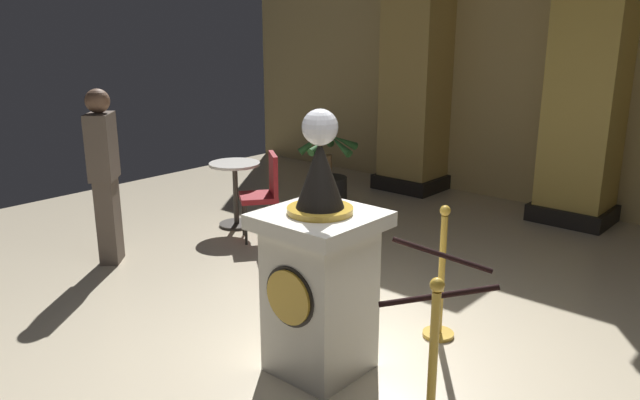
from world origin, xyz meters
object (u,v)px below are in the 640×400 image
bystander_guest (104,172)px  cafe_chair_red (265,189)px  potted_palm_left (329,184)px  cafe_table (235,186)px  stanchion_far (441,292)px  stanchion_near (431,392)px  pedestal_clock (320,274)px

bystander_guest → cafe_chair_red: bearing=66.0°
potted_palm_left → cafe_table: potted_palm_left is taller
stanchion_far → cafe_chair_red: 2.72m
cafe_table → cafe_chair_red: (0.60, -0.09, 0.09)m
potted_palm_left → stanchion_near: bearing=-42.7°
pedestal_clock → stanchion_far: bearing=68.2°
stanchion_far → cafe_table: size_ratio=1.37×
stanchion_near → cafe_chair_red: bearing=150.0°
stanchion_far → potted_palm_left: (-2.83, 2.02, -0.03)m
potted_palm_left → bystander_guest: bearing=-99.3°
stanchion_far → potted_palm_left: bearing=144.5°
cafe_chair_red → potted_palm_left: bearing=99.1°
bystander_guest → stanchion_near: bearing=-5.6°
bystander_guest → cafe_chair_red: (0.67, 1.50, -0.35)m
pedestal_clock → stanchion_far: 1.08m
stanchion_far → bystander_guest: (-3.29, -0.81, 0.55)m
pedestal_clock → stanchion_far: (0.38, 0.95, -0.34)m
cafe_chair_red → stanchion_near: bearing=-30.0°
potted_palm_left → cafe_chair_red: bearing=-80.9°
potted_palm_left → bystander_guest: bystander_guest is taller
pedestal_clock → cafe_chair_red: bearing=143.7°
cafe_table → cafe_chair_red: bearing=-8.6°
cafe_table → bystander_guest: bearing=-92.7°
pedestal_clock → cafe_chair_red: pedestal_clock is taller
stanchion_far → cafe_chair_red: bearing=165.1°
potted_palm_left → bystander_guest: size_ratio=0.61×
bystander_guest → stanchion_far: bearing=13.8°
cafe_table → cafe_chair_red: 0.61m
pedestal_clock → stanchion_near: (1.03, -0.25, -0.34)m
stanchion_near → cafe_table: stanchion_near is taller
pedestal_clock → cafe_table: bearing=148.5°
stanchion_far → cafe_chair_red: stanchion_far is taller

